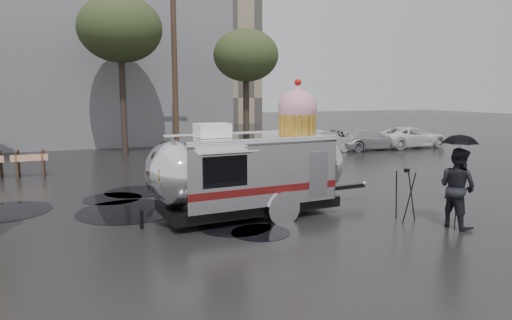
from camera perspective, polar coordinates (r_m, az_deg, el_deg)
name	(u,v)px	position (r m, az deg, el deg)	size (l,w,h in m)	color
ground	(197,240)	(10.26, -7.34, -9.83)	(120.00, 120.00, 0.00)	black
puddles	(121,209)	(13.26, -16.56, -5.88)	(7.60, 7.22, 0.01)	black
grey_building	(43,41)	(33.65, -25.05, 13.28)	(22.00, 12.00, 13.00)	slate
utility_pole	(175,64)	(23.99, -10.14, 11.69)	(1.60, 0.28, 9.00)	#473323
tree_mid	(120,29)	(24.77, -16.62, 15.36)	(4.20, 4.20, 8.03)	#382D26
tree_right	(246,56)	(24.03, -1.26, 12.85)	(3.36, 3.36, 6.42)	#382D26
parked_cars	(350,138)	(25.82, 11.70, 2.73)	(13.20, 1.90, 1.50)	silver
airstream_trailer	(252,167)	(11.90, -0.52, -0.88)	(6.74, 2.88, 3.64)	silver
person_right	(457,188)	(11.88, 23.85, -3.19)	(0.92, 0.51, 1.92)	black
umbrella_black	(460,148)	(11.74, 24.12, 1.34)	(1.04, 1.04, 2.26)	black
tripod	(406,191)	(12.02, 18.23, -3.69)	(0.53, 0.55, 1.34)	black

